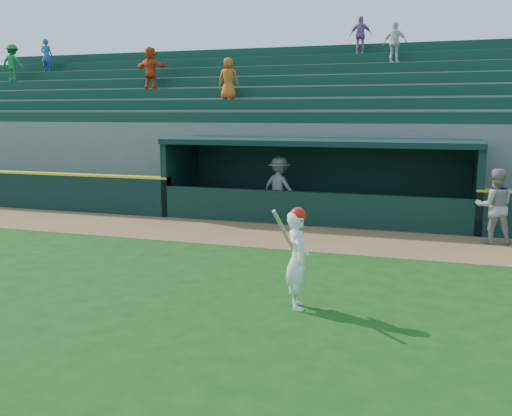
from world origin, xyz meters
name	(u,v)px	position (x,y,z in m)	size (l,w,h in m)	color
ground	(229,291)	(0.00, 0.00, 0.00)	(120.00, 120.00, 0.00)	#144010
warning_track	(295,237)	(0.00, 4.90, 0.01)	(40.00, 3.00, 0.01)	brown
dugout_player_front	(495,206)	(4.91, 5.72, 0.94)	(0.92, 0.71, 1.89)	gray
dugout_player_inside	(280,187)	(-1.17, 7.52, 0.96)	(1.24, 0.71, 1.91)	gray
dugout	(320,174)	(0.00, 8.00, 1.36)	(9.40, 2.80, 2.46)	slate
stands	(345,135)	(0.00, 12.57, 2.40)	(34.50, 6.25, 7.57)	slate
batter_at_plate	(297,258)	(1.41, -0.47, 0.86)	(0.62, 0.80, 1.73)	white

